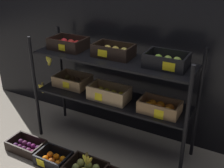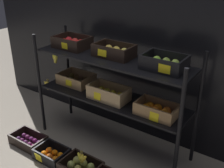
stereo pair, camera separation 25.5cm
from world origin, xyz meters
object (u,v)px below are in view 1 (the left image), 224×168
Objects in this scene: display_rack at (111,77)px; crate_ground_plum at (27,146)px; banana_bunch_loose at (87,160)px; crate_ground_tangerine at (54,159)px.

display_rack reaches higher than crate_ground_plum.
crate_ground_plum is 2.73× the size of banana_bunch_loose.
display_rack is 5.43× the size of crate_ground_tangerine.
crate_ground_tangerine is at bearing -3.98° from crate_ground_plum.
crate_ground_tangerine is 2.29× the size of banana_bunch_loose.
banana_bunch_loose reaches higher than crate_ground_plum.
crate_ground_tangerine is (0.36, -0.02, 0.00)m from crate_ground_plum.
banana_bunch_loose reaches higher than crate_ground_tangerine.
display_rack is 12.42× the size of banana_bunch_loose.
banana_bunch_loose is (0.72, -0.01, 0.13)m from crate_ground_plum.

